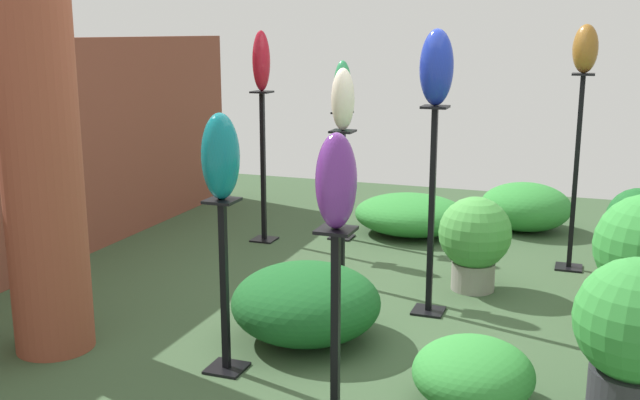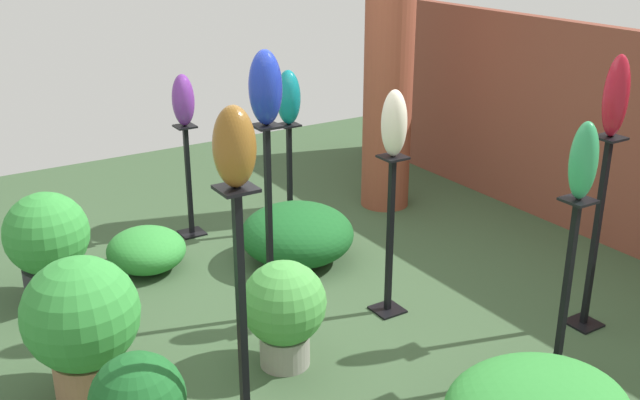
# 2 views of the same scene
# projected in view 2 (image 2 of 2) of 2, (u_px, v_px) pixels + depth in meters

# --- Properties ---
(ground_plane) EXTENTS (8.00, 8.00, 0.00)m
(ground_plane) POSITION_uv_depth(u_px,v_px,m) (303.00, 303.00, 5.25)
(ground_plane) COLOR #385133
(brick_wall_back) EXTENTS (5.60, 0.12, 1.74)m
(brick_wall_back) POSITION_uv_depth(u_px,v_px,m) (575.00, 129.00, 6.27)
(brick_wall_back) COLOR brown
(brick_wall_back) RESTS_ON ground
(brick_pillar) EXTENTS (0.44, 0.44, 2.61)m
(brick_pillar) POSITION_uv_depth(u_px,v_px,m) (389.00, 66.00, 6.58)
(brick_pillar) COLOR brown
(brick_pillar) RESTS_ON ground
(pedestal_violet) EXTENTS (0.20, 0.20, 0.95)m
(pedestal_violet) POSITION_uv_depth(u_px,v_px,m) (189.00, 186.00, 6.23)
(pedestal_violet) COLOR black
(pedestal_violet) RESTS_ON ground
(pedestal_ivory) EXTENTS (0.20, 0.20, 1.12)m
(pedestal_ivory) POSITION_uv_depth(u_px,v_px,m) (390.00, 243.00, 4.97)
(pedestal_ivory) COLOR black
(pedestal_ivory) RESTS_ON ground
(pedestal_ruby) EXTENTS (0.20, 0.20, 1.30)m
(pedestal_ruby) POSITION_uv_depth(u_px,v_px,m) (595.00, 242.00, 4.76)
(pedestal_ruby) COLOR black
(pedestal_ruby) RESTS_ON ground
(pedestal_bronze) EXTENTS (0.20, 0.20, 1.49)m
(pedestal_bronze) POSITION_uv_depth(u_px,v_px,m) (243.00, 351.00, 3.41)
(pedestal_bronze) COLOR black
(pedestal_bronze) RESTS_ON ground
(pedestal_cobalt) EXTENTS (0.20, 0.20, 1.34)m
(pedestal_cobalt) POSITION_uv_depth(u_px,v_px,m) (269.00, 233.00, 4.86)
(pedestal_cobalt) COLOR black
(pedestal_cobalt) RESTS_ON ground
(pedestal_jade) EXTENTS (0.20, 0.20, 1.12)m
(pedestal_jade) POSITION_uv_depth(u_px,v_px,m) (565.00, 299.00, 4.25)
(pedestal_jade) COLOR black
(pedestal_jade) RESTS_ON ground
(pedestal_teal) EXTENTS (0.20, 0.20, 0.95)m
(pedestal_teal) POSITION_uv_depth(u_px,v_px,m) (290.00, 184.00, 6.30)
(pedestal_teal) COLOR black
(pedestal_teal) RESTS_ON ground
(art_vase_violet) EXTENTS (0.19, 0.18, 0.42)m
(art_vase_violet) POSITION_uv_depth(u_px,v_px,m) (183.00, 100.00, 5.97)
(art_vase_violet) COLOR #6B2D8C
(art_vase_violet) RESTS_ON pedestal_violet
(art_vase_ivory) EXTENTS (0.17, 0.16, 0.43)m
(art_vase_ivory) POSITION_uv_depth(u_px,v_px,m) (394.00, 123.00, 4.67)
(art_vase_ivory) COLOR beige
(art_vase_ivory) RESTS_ON pedestal_ivory
(art_vase_ruby) EXTENTS (0.15, 0.15, 0.50)m
(art_vase_ruby) POSITION_uv_depth(u_px,v_px,m) (616.00, 96.00, 4.42)
(art_vase_ruby) COLOR maroon
(art_vase_ruby) RESTS_ON pedestal_ruby
(art_vase_bronze) EXTENTS (0.19, 0.18, 0.35)m
(art_vase_bronze) POSITION_uv_depth(u_px,v_px,m) (234.00, 147.00, 3.06)
(art_vase_bronze) COLOR brown
(art_vase_bronze) RESTS_ON pedestal_bronze
(art_vase_cobalt) EXTENTS (0.21, 0.21, 0.46)m
(art_vase_cobalt) POSITION_uv_depth(u_px,v_px,m) (265.00, 88.00, 4.51)
(art_vase_cobalt) COLOR #192D9E
(art_vase_cobalt) RESTS_ON pedestal_cobalt
(art_vase_jade) EXTENTS (0.15, 0.15, 0.43)m
(art_vase_jade) POSITION_uv_depth(u_px,v_px,m) (583.00, 161.00, 3.96)
(art_vase_jade) COLOR #2D9356
(art_vase_jade) RESTS_ON pedestal_jade
(art_vase_teal) EXTENTS (0.21, 0.19, 0.45)m
(art_vase_teal) POSITION_uv_depth(u_px,v_px,m) (288.00, 97.00, 6.04)
(art_vase_teal) COLOR #0F727A
(art_vase_teal) RESTS_ON pedestal_teal
(potted_plant_walkway_edge) EXTENTS (0.65, 0.65, 0.84)m
(potted_plant_walkway_edge) POSITION_uv_depth(u_px,v_px,m) (82.00, 321.00, 4.10)
(potted_plant_walkway_edge) COLOR #936B4C
(potted_plant_walkway_edge) RESTS_ON ground
(potted_plant_mid_left) EXTENTS (0.58, 0.58, 0.79)m
(potted_plant_mid_left) POSITION_uv_depth(u_px,v_px,m) (48.00, 242.00, 5.16)
(potted_plant_mid_left) COLOR #2D2D33
(potted_plant_mid_left) RESTS_ON ground
(potted_plant_front_left) EXTENTS (0.51, 0.51, 0.67)m
(potted_plant_front_left) POSITION_uv_depth(u_px,v_px,m) (284.00, 309.00, 4.41)
(potted_plant_front_left) COLOR gray
(potted_plant_front_left) RESTS_ON ground
(foliage_bed_west) EXTENTS (0.89, 0.89, 0.45)m
(foliage_bed_west) POSITION_uv_depth(u_px,v_px,m) (297.00, 234.00, 5.82)
(foliage_bed_west) COLOR #195923
(foliage_bed_west) RESTS_ON ground
(foliage_bed_center) EXTENTS (0.62, 0.60, 0.32)m
(foliage_bed_center) POSITION_uv_depth(u_px,v_px,m) (146.00, 250.00, 5.69)
(foliage_bed_center) COLOR #338C38
(foliage_bed_center) RESTS_ON ground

